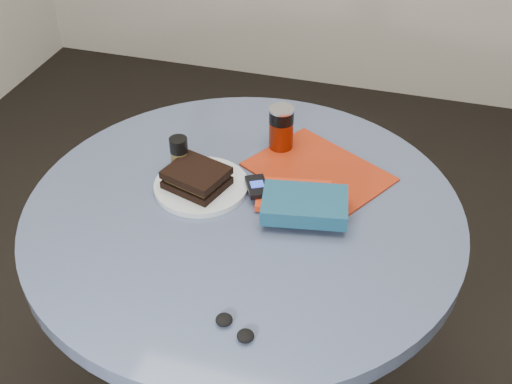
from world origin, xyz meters
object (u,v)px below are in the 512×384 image
(soda_can, at_px, (281,129))
(novel, at_px, (305,205))
(mp3_player, at_px, (257,187))
(headphones, at_px, (235,328))
(table, at_px, (244,259))
(pepper_grinder, at_px, (179,156))
(plate, at_px, (201,186))
(magazine, at_px, (318,172))
(sandwich, at_px, (197,178))
(red_book, at_px, (294,196))

(soda_can, xyz_separation_m, novel, (0.12, -0.25, -0.02))
(mp3_player, distance_m, headphones, 0.40)
(table, distance_m, mp3_player, 0.20)
(soda_can, height_order, mp3_player, soda_can)
(pepper_grinder, distance_m, novel, 0.34)
(novel, height_order, mp3_player, novel)
(plate, relative_size, soda_can, 1.90)
(plate, relative_size, pepper_grinder, 2.23)
(magazine, relative_size, headphones, 3.39)
(pepper_grinder, distance_m, magazine, 0.34)
(soda_can, relative_size, magazine, 0.37)
(mp3_player, relative_size, headphones, 0.97)
(plate, bearing_deg, soda_can, 57.44)
(sandwich, distance_m, soda_can, 0.27)
(novel, bearing_deg, red_book, 113.65)
(soda_can, distance_m, mp3_player, 0.21)
(plate, distance_m, mp3_player, 0.14)
(table, relative_size, pepper_grinder, 10.02)
(plate, height_order, red_book, red_book)
(magazine, xyz_separation_m, mp3_player, (-0.12, -0.13, 0.02))
(table, xyz_separation_m, novel, (0.14, 0.00, 0.20))
(soda_can, bearing_deg, sandwich, -122.53)
(soda_can, distance_m, pepper_grinder, 0.27)
(sandwich, relative_size, soda_can, 1.35)
(table, xyz_separation_m, red_book, (0.10, 0.06, 0.18))
(novel, xyz_separation_m, mp3_player, (-0.12, 0.05, -0.01))
(plate, bearing_deg, magazine, 28.58)
(plate, xyz_separation_m, soda_can, (0.14, 0.22, 0.05))
(sandwich, relative_size, pepper_grinder, 1.59)
(pepper_grinder, xyz_separation_m, mp3_player, (0.20, -0.03, -0.02))
(sandwich, height_order, red_book, sandwich)
(soda_can, bearing_deg, red_book, -67.45)
(pepper_grinder, distance_m, red_book, 0.29)
(red_book, bearing_deg, table, -162.25)
(soda_can, relative_size, novel, 0.63)
(headphones, bearing_deg, novel, 81.64)
(soda_can, xyz_separation_m, red_book, (0.08, -0.20, -0.05))
(table, relative_size, soda_can, 8.51)
(magazine, height_order, mp3_player, mp3_player)
(table, distance_m, sandwich, 0.24)
(magazine, xyz_separation_m, headphones, (-0.05, -0.52, 0.01))
(magazine, height_order, red_book, red_book)
(soda_can, height_order, pepper_grinder, soda_can)
(table, xyz_separation_m, pepper_grinder, (-0.18, 0.08, 0.21))
(red_book, bearing_deg, plate, 173.81)
(table, distance_m, pepper_grinder, 0.29)
(table, height_order, magazine, magazine)
(pepper_grinder, height_order, magazine, pepper_grinder)
(table, height_order, soda_can, soda_can)
(novel, relative_size, headphones, 2.02)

